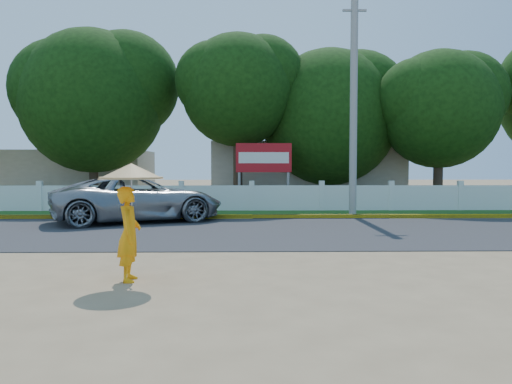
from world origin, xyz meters
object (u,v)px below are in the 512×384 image
(vehicle, at_px, (138,199))
(billboard, at_px, (264,161))
(utility_pole, at_px, (354,104))
(monk_with_parasol, at_px, (130,205))

(vehicle, relative_size, billboard, 1.96)
(utility_pole, distance_m, billboard, 5.24)
(utility_pole, xyz_separation_m, monk_with_parasol, (-6.00, -10.55, -2.99))
(monk_with_parasol, bearing_deg, billboard, 79.00)
(utility_pole, bearing_deg, billboard, 133.13)
(vehicle, relative_size, monk_with_parasol, 2.92)
(utility_pole, height_order, monk_with_parasol, utility_pole)
(vehicle, bearing_deg, billboard, -64.74)
(utility_pole, relative_size, monk_with_parasol, 4.32)
(billboard, bearing_deg, monk_with_parasol, -101.00)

